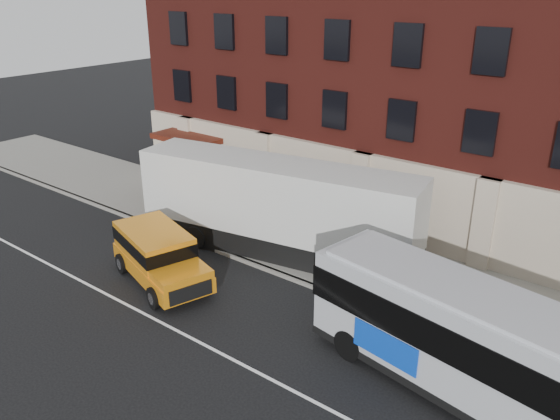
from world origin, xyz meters
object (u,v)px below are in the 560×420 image
Objects in this scene: city_bus at (518,363)px; sign_pole at (155,201)px; yellow_suv at (158,253)px; shipping_container at (276,210)px.

sign_pole is at bearing 171.31° from city_bus.
yellow_suv is 0.44× the size of shipping_container.
city_bus is 1.00× the size of shipping_container.
city_bus reaches higher than sign_pole.
sign_pole is at bearing 140.64° from yellow_suv.
shipping_container is at bearing 64.62° from yellow_suv.
shipping_container is (6.59, 1.45, 0.70)m from sign_pole.
yellow_suv is at bearing -39.36° from sign_pole.
city_bus is 2.29× the size of yellow_suv.
shipping_container is at bearing 160.15° from city_bus.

